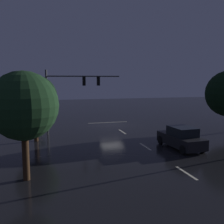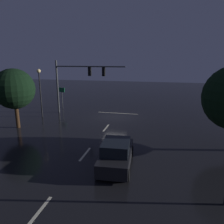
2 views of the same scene
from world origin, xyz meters
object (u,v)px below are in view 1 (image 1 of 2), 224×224
tree_right_near (35,97)px  traffic_signal_assembly (72,87)px  car_approaching (181,138)px  street_lamp_right_kerb (38,95)px  tree_right_far (24,106)px  route_sign (40,107)px

tree_right_near → traffic_signal_assembly: bearing=-120.9°
tree_right_near → car_approaching: bearing=153.7°
street_lamp_right_kerb → tree_right_near: (0.18, 4.10, 0.01)m
traffic_signal_assembly → street_lamp_right_kerb: (3.70, 2.38, -0.66)m
tree_right_far → route_sign: bearing=-92.3°
route_sign → tree_right_near: bearing=87.5°
route_sign → car_approaching: bearing=126.1°
street_lamp_right_kerb → tree_right_far: (0.52, 12.95, 0.17)m
car_approaching → route_sign: route_sign is taller
traffic_signal_assembly → car_approaching: size_ratio=1.90×
street_lamp_right_kerb → route_sign: street_lamp_right_kerb is taller
tree_right_far → tree_right_near: bearing=-92.2°
car_approaching → tree_right_near: size_ratio=0.78×
car_approaching → route_sign: 17.87m
car_approaching → tree_right_far: (11.22, 3.47, 3.15)m
street_lamp_right_kerb → tree_right_far: bearing=87.7°
traffic_signal_assembly → street_lamp_right_kerb: traffic_signal_assembly is taller
car_approaching → street_lamp_right_kerb: (10.70, -9.48, 2.98)m
car_approaching → tree_right_near: bearing=-26.3°
street_lamp_right_kerb → tree_right_near: size_ratio=0.96×
route_sign → tree_right_far: bearing=87.7°
street_lamp_right_kerb → tree_right_far: tree_right_far is taller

